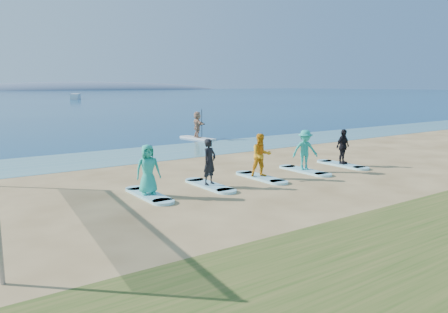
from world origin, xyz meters
TOP-DOWN VIEW (x-y plane):
  - ground at (0.00, 0.00)m, footprint 600.00×600.00m
  - shallow_water at (0.00, 10.50)m, footprint 600.00×600.00m
  - island_ridge at (95.00, 300.00)m, footprint 220.00×56.00m
  - paddleboard at (6.55, 14.42)m, footprint 1.16×3.07m
  - paddleboarder at (6.55, 14.42)m, footprint 0.80×1.69m
  - boat_offshore_b at (24.13, 101.29)m, footprint 4.32×6.84m
  - surfboard_0 at (-2.85, 2.25)m, footprint 0.70×2.20m
  - student_0 at (-2.85, 2.25)m, footprint 0.89×0.67m
  - surfboard_1 at (-0.44, 2.25)m, footprint 0.70×2.20m
  - student_1 at (-0.44, 2.25)m, footprint 0.70×0.57m
  - surfboard_2 at (1.96, 2.25)m, footprint 0.70×2.20m
  - student_2 at (1.96, 2.25)m, footprint 0.99×0.88m
  - surfboard_3 at (4.37, 2.25)m, footprint 0.70×2.20m
  - student_3 at (4.37, 2.25)m, footprint 1.25×1.03m
  - surfboard_4 at (6.77, 2.25)m, footprint 0.70×2.20m
  - student_4 at (6.77, 2.25)m, footprint 0.97×0.51m

SIDE VIEW (x-z plane):
  - ground at x=0.00m, z-range 0.00..0.00m
  - island_ridge at x=95.00m, z-range -9.00..9.00m
  - boat_offshore_b at x=24.13m, z-range -0.69..0.69m
  - shallow_water at x=0.00m, z-range 0.01..0.01m
  - surfboard_0 at x=-2.85m, z-range 0.00..0.09m
  - surfboard_1 at x=-0.44m, z-range 0.00..0.09m
  - surfboard_2 at x=1.96m, z-range 0.00..0.09m
  - surfboard_3 at x=4.37m, z-range 0.00..0.09m
  - surfboard_4 at x=6.77m, z-range 0.00..0.09m
  - paddleboard at x=6.55m, z-range 0.00..0.12m
  - student_4 at x=6.77m, z-range 0.09..1.67m
  - student_0 at x=-2.85m, z-range 0.09..1.73m
  - student_1 at x=-0.44m, z-range 0.09..1.74m
  - student_2 at x=1.96m, z-range 0.09..1.78m
  - student_3 at x=4.37m, z-range 0.09..1.78m
  - paddleboarder at x=6.55m, z-range 0.12..1.87m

